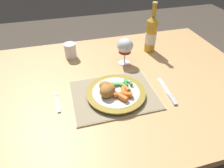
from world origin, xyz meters
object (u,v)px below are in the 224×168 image
Objects in this scene: dining_table at (120,95)px; bottle at (151,34)px; dinner_plate at (116,93)px; fork at (58,103)px; drinking_cup at (70,50)px; table_knife at (168,93)px; wine_glass at (125,47)px.

dining_table is 4.77× the size of bottle.
dinner_plate reaches higher than fork.
drinking_cup is at bearing 111.54° from dinner_plate.
drinking_cup is at bearing 131.53° from table_knife.
drinking_cup is at bearing 152.75° from wine_glass.
wine_glass is at bearing -152.96° from bottle.
table_knife is at bearing -7.60° from fork.
bottle reaches higher than wine_glass.
bottle reaches higher than fork.
dining_table is at bearing 141.57° from table_knife.
bottle is at bearing 78.90° from table_knife.
fork is 0.38m from drinking_cup.
dining_table is 0.37m from drinking_cup.
wine_glass is (0.37, 0.23, 0.10)m from fork.
dinner_plate is at bearing -117.90° from dining_table.
table_knife is at bearing -48.47° from drinking_cup.
table_knife is at bearing -101.10° from bottle.
bottle reaches higher than drinking_cup.
fork is 0.44m from wine_glass.
fork is at bearing -104.82° from drinking_cup.
bottle is at bearing 48.16° from dinner_plate.
dining_table is at bearing 62.10° from dinner_plate.
fork is 0.47× the size of bottle.
dinner_plate reaches higher than table_knife.
table_knife is (0.23, -0.05, -0.01)m from dinner_plate.
dinner_plate is 1.34× the size of table_knife.
wine_glass is at bearing 110.87° from table_knife.
bottle is (0.25, 0.24, 0.19)m from dining_table.
dinner_plate is 3.08× the size of drinking_cup.
wine_glass is 0.52× the size of bottle.
fork is 0.69× the size of table_knife.
bottle is (0.30, 0.34, 0.09)m from dinner_plate.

